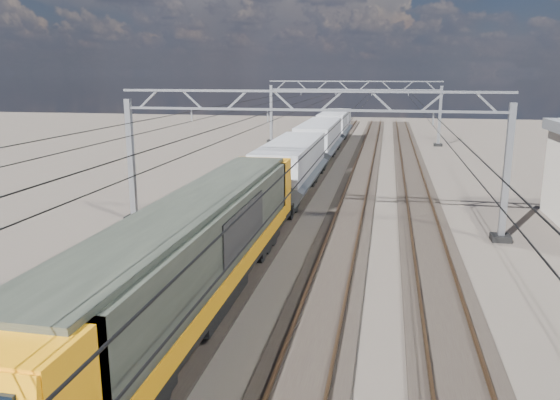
% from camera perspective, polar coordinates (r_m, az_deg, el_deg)
% --- Properties ---
extents(ground, '(160.00, 160.00, 0.00)m').
position_cam_1_polar(ground, '(24.46, 1.35, -5.74)').
color(ground, '#2A2620').
rests_on(ground, ground).
extents(track_outer_west, '(2.60, 140.00, 0.30)m').
position_cam_1_polar(track_outer_west, '(26.08, -11.79, -4.65)').
color(track_outer_west, black).
rests_on(track_outer_west, ground).
extents(track_loco, '(2.60, 140.00, 0.30)m').
position_cam_1_polar(track_loco, '(24.84, -3.22, -5.29)').
color(track_loco, black).
rests_on(track_loco, ground).
extents(track_inner_east, '(2.60, 140.00, 0.30)m').
position_cam_1_polar(track_inner_east, '(24.20, 6.05, -5.84)').
color(track_inner_east, black).
rests_on(track_inner_east, ground).
extents(track_outer_east, '(2.60, 140.00, 0.30)m').
position_cam_1_polar(track_outer_east, '(24.22, 15.57, -6.26)').
color(track_outer_east, black).
rests_on(track_outer_east, ground).
extents(catenary_gantry_mid, '(19.90, 0.90, 7.11)m').
position_cam_1_polar(catenary_gantry_mid, '(27.40, 2.83, 4.70)').
color(catenary_gantry_mid, gray).
rests_on(catenary_gantry_mid, ground).
extents(catenary_gantry_far, '(19.90, 0.90, 7.11)m').
position_cam_1_polar(catenary_gantry_far, '(63.07, 7.66, 9.34)').
color(catenary_gantry_far, gray).
rests_on(catenary_gantry_far, ground).
extents(overhead_wires, '(12.03, 140.00, 0.53)m').
position_cam_1_polar(overhead_wires, '(31.14, 3.95, 9.11)').
color(overhead_wires, black).
rests_on(overhead_wires, ground).
extents(locomotive, '(2.76, 21.10, 3.62)m').
position_cam_1_polar(locomotive, '(18.00, -8.64, -5.08)').
color(locomotive, black).
rests_on(locomotive, ground).
extents(hopper_wagon_lead, '(3.38, 13.00, 3.25)m').
position_cam_1_polar(hopper_wagon_lead, '(34.74, 1.19, 3.70)').
color(hopper_wagon_lead, black).
rests_on(hopper_wagon_lead, ground).
extents(hopper_wagon_mid, '(3.38, 13.00, 3.25)m').
position_cam_1_polar(hopper_wagon_mid, '(48.65, 4.11, 6.36)').
color(hopper_wagon_mid, black).
rests_on(hopper_wagon_mid, ground).
extents(hopper_wagon_third, '(3.38, 13.00, 3.25)m').
position_cam_1_polar(hopper_wagon_third, '(62.69, 5.73, 7.83)').
color(hopper_wagon_third, black).
rests_on(hopper_wagon_third, ground).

